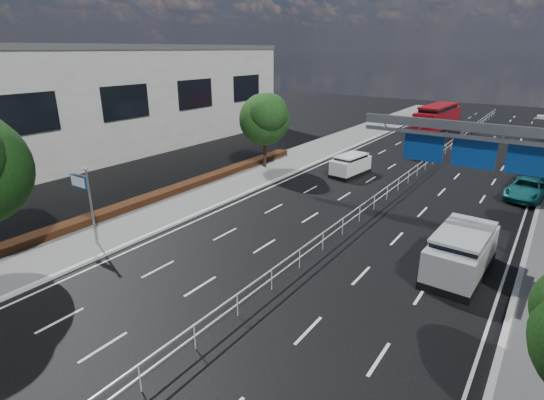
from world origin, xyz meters
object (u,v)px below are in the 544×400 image
Objects in this scene: white_minivan at (351,165)px; silver_minivan at (461,252)px; parked_car_teal at (527,189)px; near_car_silver at (423,150)px; parked_car_dark at (535,176)px; near_car_dark at (425,117)px; red_bus at (437,117)px; overhead_gantry at (491,150)px; toilet_sign at (84,192)px.

silver_minivan is (11.29, -12.47, 0.23)m from white_minivan.
white_minivan is 0.83× the size of parked_car_teal.
parked_car_dark is (9.88, -4.73, 0.10)m from near_car_silver.
near_car_silver is 22.02m from near_car_dark.
red_bus is at bearing 95.52° from white_minivan.
silver_minivan is (-0.24, -2.18, -4.52)m from overhead_gantry.
overhead_gantry is at bearing -89.07° from parked_car_dark.
overhead_gantry reaches higher than near_car_dark.
overhead_gantry is (17.69, 10.05, 2.66)m from toilet_sign.
red_bus is at bearing 108.32° from silver_minivan.
toilet_sign reaches higher than red_bus.
near_car_silver is at bearing 112.28° from silver_minivan.
parked_car_dark is (12.47, -19.81, -0.96)m from red_bus.
overhead_gantry reaches higher than red_bus.
overhead_gantry reaches higher than white_minivan.
overhead_gantry is 12.99m from parked_car_teal.
white_minivan is 25.01m from red_bus.
toilet_sign is 21.36m from white_minivan.
red_bus reaches higher than white_minivan.
toilet_sign reaches higher than white_minivan.
silver_minivan reaches higher than near_car_silver.
white_minivan is 0.37× the size of red_bus.
white_minivan is 0.77× the size of parked_car_dark.
silver_minivan is 14.22m from parked_car_teal.
toilet_sign reaches higher than parked_car_dark.
silver_minivan is at bearing -96.29° from overhead_gantry.
silver_minivan reaches higher than parked_car_teal.
overhead_gantry reaches higher than silver_minivan.
parked_car_teal is at bearing 83.49° from overhead_gantry.
overhead_gantry is 0.90× the size of red_bus.
overhead_gantry is at bearing -69.32° from red_bus.
silver_minivan is at bearing 110.94° from near_car_silver.
overhead_gantry is at bearing 113.48° from near_car_silver.
overhead_gantry is 2.18× the size of near_car_dark.
red_bus is at bearing 108.89° from near_car_dark.
white_minivan is 0.90× the size of near_car_dark.
red_bus is (-10.91, 35.28, -3.86)m from overhead_gantry.
white_minivan is at bearing 138.27° from overhead_gantry.
toilet_sign reaches higher than silver_minivan.
parked_car_teal is at bearing 109.81° from near_car_dark.
near_car_silver is at bearing 112.39° from overhead_gantry.
toilet_sign is 29.19m from parked_car_teal.
near_car_silver is 0.86× the size of near_car_dark.
red_bus is at bearing 128.87° from parked_car_dark.
toilet_sign is 20.52m from overhead_gantry.
red_bus is 2.25× the size of parked_car_teal.
white_minivan is at bearing -87.94° from red_bus.
parked_car_teal is (12.27, -23.33, -1.05)m from red_bus.
near_car_silver is at bearing 72.79° from toilet_sign.
toilet_sign reaches higher than near_car_silver.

